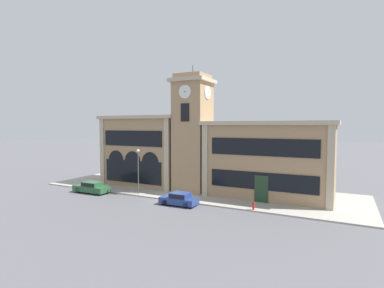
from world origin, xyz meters
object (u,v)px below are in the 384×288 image
object	(u,v)px
street_lamp	(138,165)
bollard	(175,195)
fire_hydrant	(254,206)
parked_car_near	(92,187)
parked_car_mid	(179,199)

from	to	relation	value
street_lamp	bollard	world-z (taller)	street_lamp
fire_hydrant	parked_car_near	bearing A→B (deg)	-176.02
parked_car_mid	parked_car_near	bearing A→B (deg)	-0.80
fire_hydrant	street_lamp	bearing A→B (deg)	178.94
parked_car_mid	fire_hydrant	world-z (taller)	parked_car_mid
street_lamp	fire_hydrant	world-z (taller)	street_lamp
parked_car_mid	bollard	distance (m)	2.04
parked_car_near	bollard	size ratio (longest dim) A/B	4.54
street_lamp	bollard	xyz separation A→B (m)	(5.35, -0.26, -3.14)
parked_car_near	street_lamp	size ratio (longest dim) A/B	0.87
parked_car_mid	fire_hydrant	distance (m)	7.91
street_lamp	parked_car_near	bearing A→B (deg)	-164.42
parked_car_mid	street_lamp	world-z (taller)	street_lamp
bollard	fire_hydrant	world-z (taller)	bollard
parked_car_near	bollard	xyz separation A→B (m)	(11.47, 1.45, -0.09)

